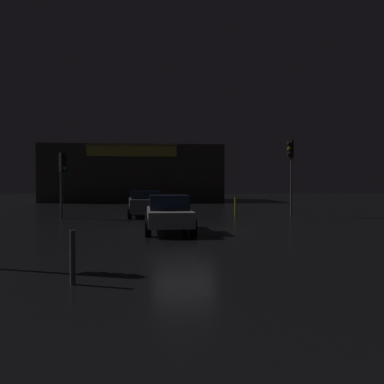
% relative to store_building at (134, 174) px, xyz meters
% --- Properties ---
extents(ground_plane, '(120.00, 120.00, 0.00)m').
position_rel_store_building_xyz_m(ground_plane, '(3.23, -30.27, -2.98)').
color(ground_plane, black).
extents(store_building, '(18.76, 10.23, 5.95)m').
position_rel_store_building_xyz_m(store_building, '(0.00, 0.00, 0.00)').
color(store_building, '#4C4742').
rests_on(store_building, ground).
extents(traffic_signal_opposite, '(0.42, 0.42, 3.64)m').
position_rel_store_building_xyz_m(traffic_signal_opposite, '(-3.01, -23.58, -0.34)').
color(traffic_signal_opposite, '#595B60').
rests_on(traffic_signal_opposite, ground).
extents(traffic_signal_cross_right, '(0.42, 0.42, 4.48)m').
position_rel_store_building_xyz_m(traffic_signal_cross_right, '(10.05, -23.38, 0.45)').
color(traffic_signal_cross_right, '#595B60').
rests_on(traffic_signal_cross_right, ground).
extents(car_far, '(1.95, 4.42, 1.49)m').
position_rel_store_building_xyz_m(car_far, '(2.57, -30.67, -2.23)').
color(car_far, '#B7B7BF').
rests_on(car_far, ground).
extents(car_crossing, '(2.25, 4.08, 1.52)m').
position_rel_store_building_xyz_m(car_crossing, '(1.54, -22.84, -2.19)').
color(car_crossing, slate).
rests_on(car_crossing, ground).
extents(bollard_kerb_a, '(0.11, 0.11, 1.06)m').
position_rel_store_building_xyz_m(bollard_kerb_a, '(0.37, -39.18, -2.45)').
color(bollard_kerb_a, '#595B60').
rests_on(bollard_kerb_a, ground).
extents(bollard_kerb_b, '(0.13, 0.13, 1.11)m').
position_rel_store_building_xyz_m(bollard_kerb_b, '(7.02, -22.21, -2.42)').
color(bollard_kerb_b, gold).
rests_on(bollard_kerb_b, ground).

